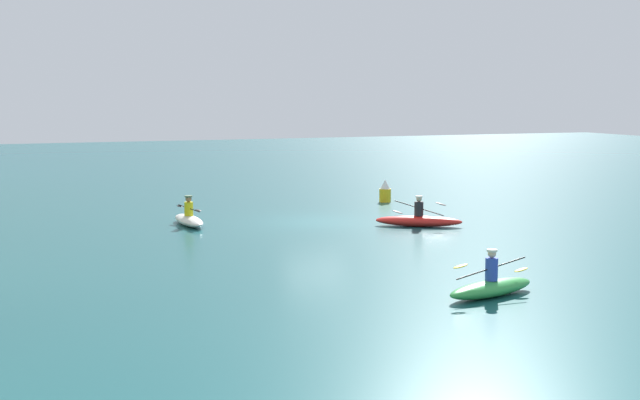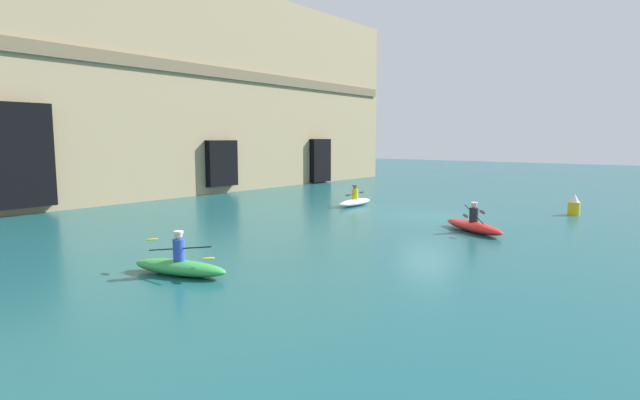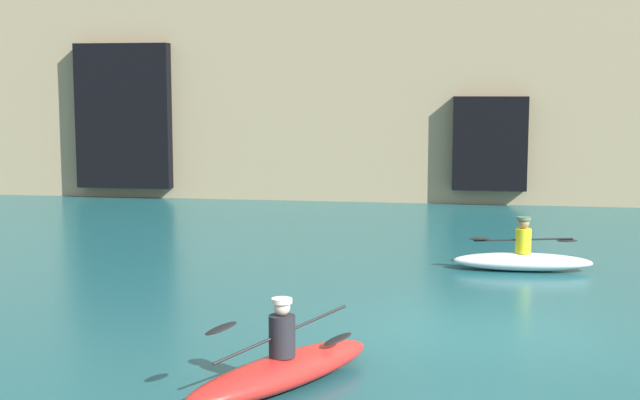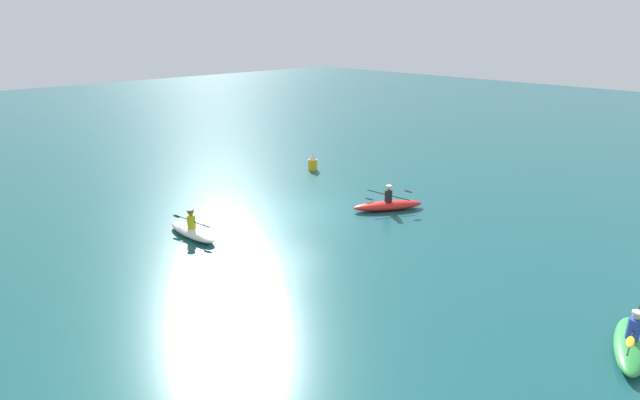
{
  "view_description": "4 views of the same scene",
  "coord_description": "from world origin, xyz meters",
  "px_view_note": "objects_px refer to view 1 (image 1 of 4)",
  "views": [
    {
      "loc": [
        -32.33,
        12.55,
        5.1
      ],
      "look_at": [
        -6.61,
        2.41,
        1.73
      ],
      "focal_mm": 50.0,
      "sensor_mm": 36.0,
      "label": 1
    },
    {
      "loc": [
        -21.46,
        -10.5,
        3.62
      ],
      "look_at": [
        -4.18,
        3.18,
        0.93
      ],
      "focal_mm": 28.0,
      "sensor_mm": 36.0,
      "label": 2
    },
    {
      "loc": [
        -0.3,
        -14.13,
        3.85
      ],
      "look_at": [
        -3.23,
        4.06,
        1.51
      ],
      "focal_mm": 50.0,
      "sensor_mm": 36.0,
      "label": 3
    },
    {
      "loc": [
        -15.89,
        13.91,
        8.04
      ],
      "look_at": [
        -3.36,
        1.87,
        1.92
      ],
      "focal_mm": 28.0,
      "sensor_mm": 36.0,
      "label": 4
    }
  ],
  "objects_px": {
    "kayak_white": "(189,219)",
    "marker_buoy": "(385,192)",
    "kayak_red": "(419,220)",
    "kayak_green": "(491,286)"
  },
  "relations": [
    {
      "from": "kayak_red",
      "to": "marker_buoy",
      "type": "xyz_separation_m",
      "value": [
        7.32,
        -2.11,
        0.23
      ]
    },
    {
      "from": "marker_buoy",
      "to": "kayak_white",
      "type": "bearing_deg",
      "value": 110.41
    },
    {
      "from": "marker_buoy",
      "to": "kayak_green",
      "type": "bearing_deg",
      "value": 162.22
    },
    {
      "from": "kayak_red",
      "to": "kayak_white",
      "type": "xyz_separation_m",
      "value": [
        3.54,
        8.06,
        -0.01
      ]
    },
    {
      "from": "kayak_green",
      "to": "kayak_red",
      "type": "height_order",
      "value": "kayak_green"
    },
    {
      "from": "kayak_green",
      "to": "kayak_white",
      "type": "distance_m",
      "value": 15.18
    },
    {
      "from": "kayak_green",
      "to": "marker_buoy",
      "type": "bearing_deg",
      "value": -124.19
    },
    {
      "from": "kayak_white",
      "to": "marker_buoy",
      "type": "xyz_separation_m",
      "value": [
        3.78,
        -10.17,
        0.24
      ]
    },
    {
      "from": "kayak_green",
      "to": "marker_buoy",
      "type": "distance_m",
      "value": 19.27
    },
    {
      "from": "kayak_white",
      "to": "marker_buoy",
      "type": "bearing_deg",
      "value": 108.41
    }
  ]
}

